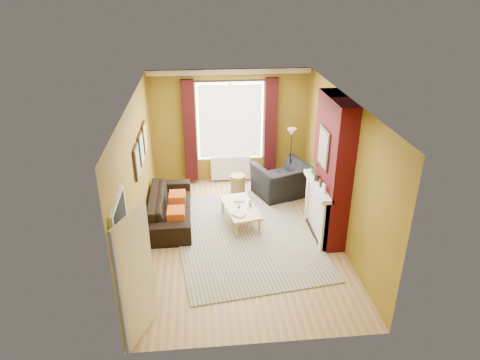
# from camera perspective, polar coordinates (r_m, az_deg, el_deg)

# --- Properties ---
(ground) EXTENTS (5.50, 5.50, 0.00)m
(ground) POSITION_cam_1_polar(r_m,az_deg,el_deg) (8.61, 0.16, -7.64)
(ground) COLOR #9A7346
(ground) RESTS_ON ground
(room_walls) EXTENTS (3.82, 5.54, 2.83)m
(room_walls) POSITION_cam_1_polar(r_m,az_deg,el_deg) (8.28, 4.38, 1.74)
(room_walls) COLOR olive
(room_walls) RESTS_ON ground
(striped_rug) EXTENTS (3.11, 3.98, 0.02)m
(striped_rug) POSITION_cam_1_polar(r_m,az_deg,el_deg) (8.67, 0.59, -7.34)
(striped_rug) COLOR teal
(striped_rug) RESTS_ON ground
(sofa) EXTENTS (0.88, 2.18, 0.63)m
(sofa) POSITION_cam_1_polar(r_m,az_deg,el_deg) (9.16, -9.25, -3.54)
(sofa) COLOR black
(sofa) RESTS_ON ground
(armchair) EXTENTS (1.49, 1.40, 0.78)m
(armchair) POSITION_cam_1_polar(r_m,az_deg,el_deg) (10.08, 5.64, -0.04)
(armchair) COLOR black
(armchair) RESTS_ON ground
(coffee_table) EXTENTS (0.82, 1.29, 0.40)m
(coffee_table) POSITION_cam_1_polar(r_m,az_deg,el_deg) (8.90, 0.03, -3.80)
(coffee_table) COLOR tan
(coffee_table) RESTS_ON ground
(wicker_stool) EXTENTS (0.46, 0.46, 0.44)m
(wicker_stool) POSITION_cam_1_polar(r_m,az_deg,el_deg) (10.25, -0.31, -0.51)
(wicker_stool) COLOR olive
(wicker_stool) RESTS_ON ground
(floor_lamp) EXTENTS (0.25, 0.25, 1.51)m
(floor_lamp) POSITION_cam_1_polar(r_m,az_deg,el_deg) (10.21, 6.84, 5.14)
(floor_lamp) COLOR black
(floor_lamp) RESTS_ON ground
(book_a) EXTENTS (0.33, 0.33, 0.03)m
(book_a) POSITION_cam_1_polar(r_m,az_deg,el_deg) (8.50, -0.62, -4.86)
(book_a) COLOR #999999
(book_a) RESTS_ON coffee_table
(book_b) EXTENTS (0.28, 0.36, 0.02)m
(book_b) POSITION_cam_1_polar(r_m,az_deg,el_deg) (9.19, -0.83, -2.39)
(book_b) COLOR #999999
(book_b) RESTS_ON coffee_table
(mug) EXTENTS (0.12, 0.12, 0.09)m
(mug) POSITION_cam_1_polar(r_m,az_deg,el_deg) (8.92, 1.35, -3.08)
(mug) COLOR #999999
(mug) RESTS_ON coffee_table
(tv_remote) EXTENTS (0.05, 0.14, 0.02)m
(tv_remote) POSITION_cam_1_polar(r_m,az_deg,el_deg) (8.89, -0.17, -3.45)
(tv_remote) COLOR black
(tv_remote) RESTS_ON coffee_table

